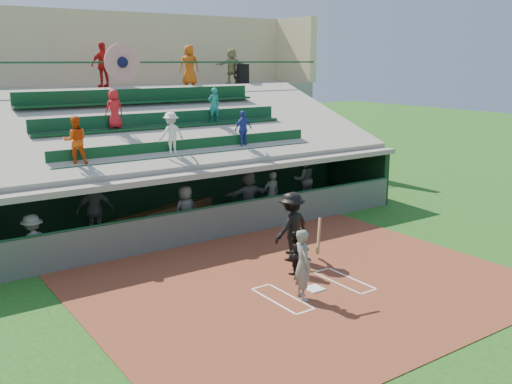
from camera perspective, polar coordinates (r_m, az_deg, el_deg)
ground at (r=14.72m, az=5.83°, el=-9.71°), size 100.00×100.00×0.00m
dirt_slab at (r=15.07m, az=4.58°, el=-9.09°), size 11.00×9.00×0.02m
home_plate at (r=14.71m, az=5.83°, el=-9.59°), size 0.43×0.43×0.03m
batters_box_chalk at (r=14.71m, az=5.83°, el=-9.63°), size 2.65×1.85×0.01m
dugout_floor at (r=20.01m, az=-6.82°, el=-3.48°), size 16.00×3.50×0.04m
concourse_slab at (r=25.59m, az=-14.12°, el=5.06°), size 20.00×3.00×4.60m
grandstand at (r=22.85m, az=-11.45°, el=4.18°), size 20.40×10.40×7.80m
batter_at_plate at (r=13.83m, az=4.73°, el=-7.20°), size 0.92×0.79×1.95m
catcher at (r=15.47m, az=3.85°, el=-6.06°), size 0.60×0.47×1.20m
home_umpire at (r=16.40m, az=3.58°, el=-3.46°), size 1.44×1.04×2.01m
dugout_bench at (r=21.08m, az=-8.11°, el=-1.93°), size 15.39×5.91×0.49m
dugout_player_a at (r=16.58m, az=-21.37°, el=-4.82°), size 1.16×0.84×1.62m
dugout_player_b at (r=18.87m, az=-15.80°, el=-1.74°), size 1.21×0.63×1.97m
dugout_player_c at (r=18.71m, az=-7.05°, el=-1.91°), size 0.90×0.66×1.68m
dugout_player_d at (r=20.40m, az=-0.77°, el=-0.37°), size 1.73×0.70×1.82m
dugout_player_e at (r=20.88m, az=1.57°, el=-0.22°), size 0.64×0.44×1.70m
dugout_player_f at (r=22.85m, az=4.80°, el=1.27°), size 1.12×0.96×1.99m
trash_bin at (r=27.45m, az=-1.32°, el=11.73°), size 0.61×0.61×0.91m
concourse_staff_a at (r=24.25m, az=-15.02°, el=12.18°), size 1.11×0.62×1.79m
concourse_staff_b at (r=25.57m, az=-6.68°, el=12.48°), size 0.98×0.80×1.73m
concourse_staff_c at (r=27.62m, az=-2.45°, el=12.48°), size 1.56×0.65×1.63m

